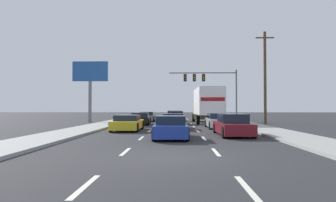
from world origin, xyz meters
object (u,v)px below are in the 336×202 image
Objects in this scene: car_orange at (174,116)px; car_blue at (171,128)px; car_white at (218,121)px; roadside_billboard at (90,79)px; traffic_signal_mast at (205,81)px; car_gray at (147,117)px; car_red at (173,122)px; box_truck at (207,104)px; car_yellow at (128,123)px; car_maroon at (233,126)px; car_black at (140,119)px; utility_pole_mid at (265,76)px; car_navy at (175,118)px.

car_orange is 20.84m from car_blue.
roadside_billboard is at bearing 145.87° from car_white.
traffic_signal_mast reaches higher than car_white.
traffic_signal_mast is at bearing 28.01° from car_gray.
box_truck reaches higher than car_red.
car_yellow is 0.92× the size of car_maroon.
car_blue is 4.04m from car_maroon.
roadside_billboard reaches higher than car_orange.
box_truck reaches higher than car_maroon.
car_red is at bearing -60.08° from car_black.
roadside_billboard is at bearing 118.92° from car_blue.
car_yellow is 13.85m from roadside_billboard.
car_blue is at bearing -114.50° from car_white.
car_orange reaches higher than car_blue.
car_blue is 8.92m from car_white.
roadside_billboard is at bearing 170.07° from utility_pole_mid.
car_red is at bearing -166.62° from car_white.
car_white is (6.98, -11.79, 0.04)m from car_gray.
car_white is 16.38m from roadside_billboard.
car_gray is 6.85m from car_navy.
car_yellow is at bearing -150.13° from car_red.
car_orange is (3.25, 7.86, 0.04)m from car_black.
car_gray is at bearing 153.57° from utility_pole_mid.
car_navy is 10.89m from roadside_billboard.
box_truck is 2.23× the size of car_white.
car_white is (3.70, 8.12, 0.01)m from car_blue.
car_navy is 1.04× the size of car_blue.
car_white is (6.94, -4.87, 0.04)m from car_black.
car_navy is 11.58m from traffic_signal_mast.
car_red is 1.10× the size of car_white.
car_blue is at bearing -102.78° from box_truck.
car_blue is (3.24, -5.35, 0.02)m from car_yellow.
car_black is 7.63m from car_yellow.
box_truck reaches higher than car_orange.
traffic_signal_mast reaches higher than car_orange.
traffic_signal_mast is at bearing 26.93° from roadside_billboard.
box_truck is 8.86m from traffic_signal_mast.
box_truck is at bearing 90.54° from car_maroon.
traffic_signal_mast is at bearing 68.15° from car_navy.
car_gray is 0.96× the size of car_white.
car_navy is 1.05× the size of car_white.
box_truck is at bearing 56.48° from car_yellow.
car_navy is at bearing 16.43° from car_black.
car_red is (0.05, -13.59, -0.02)m from car_orange.
car_black is 0.60× the size of roadside_billboard.
car_maroon is at bearing -58.52° from car_black.
car_yellow is 0.48× the size of traffic_signal_mast.
car_gray is at bearing -164.14° from car_orange.
box_truck reaches higher than car_navy.
car_yellow is at bearing -89.99° from car_black.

